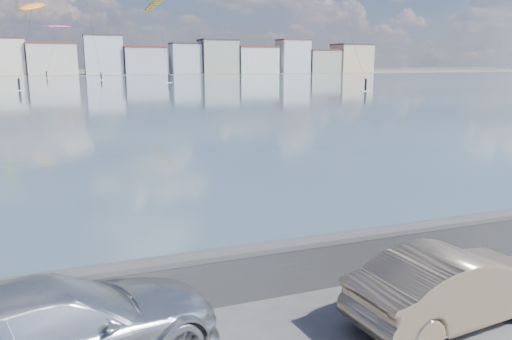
{
  "coord_description": "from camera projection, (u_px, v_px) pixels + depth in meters",
  "views": [
    {
      "loc": [
        -2.63,
        -5.6,
        4.42
      ],
      "look_at": [
        1.0,
        4.0,
        2.2
      ],
      "focal_mm": 35.0,
      "sensor_mm": 36.0,
      "label": 1
    }
  ],
  "objects": [
    {
      "name": "kitesurfer_8",
      "position": [
        58.0,
        28.0,
        147.6
      ],
      "size": [
        8.67,
        13.51,
        15.21
      ],
      "color": "#E5338C",
      "rests_on": "ground"
    },
    {
      "name": "kitesurfer_7",
      "position": [
        32.0,
        8.0,
        87.26
      ],
      "size": [
        5.99,
        16.28,
        15.42
      ],
      "color": "orange",
      "rests_on": "ground"
    },
    {
      "name": "far_buildings",
      "position": [
        75.0,
        58.0,
        176.18
      ],
      "size": [
        240.79,
        13.26,
        14.6
      ],
      "color": "beige",
      "rests_on": "ground"
    },
    {
      "name": "far_shore_strip",
      "position": [
        72.0,
        74.0,
        189.79
      ],
      "size": [
        500.0,
        60.0,
        0.0
      ],
      "primitive_type": "cube",
      "color": "#4C473D",
      "rests_on": "ground"
    },
    {
      "name": "bay_water",
      "position": [
        81.0,
        87.0,
        90.61
      ],
      "size": [
        500.0,
        177.0,
        0.0
      ],
      "primitive_type": "cube",
      "color": "#324559",
      "rests_on": "ground"
    },
    {
      "name": "car_silver",
      "position": [
        50.0,
        332.0,
        6.98
      ],
      "size": [
        5.39,
        3.41,
        1.46
      ],
      "primitive_type": "imported",
      "rotation": [
        0.0,
        0.0,
        1.87
      ],
      "color": "#B6BABE",
      "rests_on": "ground"
    },
    {
      "name": "car_champagne",
      "position": [
        454.0,
        285.0,
        8.63
      ],
      "size": [
        4.06,
        1.79,
        1.3
      ],
      "primitive_type": "imported",
      "rotation": [
        0.0,
        0.0,
        1.68
      ],
      "color": "tan",
      "rests_on": "ground"
    },
    {
      "name": "seawall",
      "position": [
        231.0,
        272.0,
        9.31
      ],
      "size": [
        400.0,
        0.36,
        1.08
      ],
      "color": "#28282B",
      "rests_on": "ground"
    },
    {
      "name": "kitesurfer_12",
      "position": [
        157.0,
        3.0,
        112.39
      ],
      "size": [
        7.45,
        12.65,
        20.44
      ],
      "color": "#BF8C19",
      "rests_on": "ground"
    }
  ]
}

